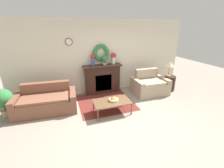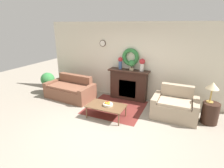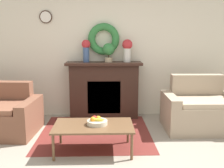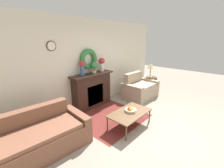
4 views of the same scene
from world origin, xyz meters
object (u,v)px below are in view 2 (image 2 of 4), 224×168
(fireplace, at_px, (129,84))
(table_lamp, at_px, (213,86))
(vase_on_mantel_left, at_px, (120,62))
(potted_plant_on_mantel, at_px, (132,64))
(coffee_table, at_px, (106,106))
(fruit_bowl, at_px, (108,104))
(potted_plant_floor_by_couch, at_px, (48,80))
(side_table_by_loveseat, at_px, (210,113))
(couch_left, at_px, (70,90))
(loveseat_right, at_px, (175,107))
(vase_on_mantel_right, at_px, (142,64))

(fireplace, distance_m, table_lamp, 2.66)
(fireplace, bearing_deg, vase_on_mantel_left, 179.07)
(vase_on_mantel_left, bearing_deg, potted_plant_on_mantel, -2.68)
(coffee_table, distance_m, potted_plant_on_mantel, 1.84)
(fruit_bowl, relative_size, potted_plant_floor_by_couch, 0.34)
(potted_plant_on_mantel, bearing_deg, coffee_table, -98.70)
(potted_plant_on_mantel, bearing_deg, side_table_by_loveseat, -14.96)
(couch_left, height_order, potted_plant_on_mantel, potted_plant_on_mantel)
(loveseat_right, relative_size, vase_on_mantel_left, 3.01)
(fruit_bowl, height_order, table_lamp, table_lamp)
(table_lamp, bearing_deg, potted_plant_floor_by_couch, -179.08)
(couch_left, relative_size, coffee_table, 1.68)
(fruit_bowl, bearing_deg, vase_on_mantel_left, 98.65)
(loveseat_right, distance_m, coffee_table, 2.01)
(couch_left, bearing_deg, table_lamp, 5.93)
(side_table_by_loveseat, distance_m, potted_plant_floor_by_couch, 5.69)
(couch_left, bearing_deg, fireplace, 25.59)
(loveseat_right, height_order, fruit_bowl, loveseat_right)
(side_table_by_loveseat, relative_size, table_lamp, 1.05)
(vase_on_mantel_left, bearing_deg, side_table_by_loveseat, -13.23)
(coffee_table, height_order, side_table_by_loveseat, side_table_by_loveseat)
(fruit_bowl, bearing_deg, coffee_table, -165.55)
(potted_plant_on_mantel, relative_size, potted_plant_floor_by_couch, 0.43)
(couch_left, xyz_separation_m, potted_plant_floor_by_couch, (-1.10, 0.06, 0.23))
(potted_plant_on_mantel, xyz_separation_m, potted_plant_floor_by_couch, (-3.19, -0.71, -0.79))
(fireplace, height_order, vase_on_mantel_right, vase_on_mantel_right)
(table_lamp, bearing_deg, fruit_bowl, -160.87)
(vase_on_mantel_right, bearing_deg, loveseat_right, -30.40)
(vase_on_mantel_left, relative_size, potted_plant_on_mantel, 1.18)
(coffee_table, height_order, table_lamp, table_lamp)
(fireplace, xyz_separation_m, fruit_bowl, (-0.10, -1.55, -0.13))
(fruit_bowl, distance_m, vase_on_mantel_right, 1.89)
(loveseat_right, height_order, coffee_table, loveseat_right)
(vase_on_mantel_right, bearing_deg, potted_plant_on_mantel, -176.79)
(couch_left, height_order, coffee_table, couch_left)
(coffee_table, xyz_separation_m, potted_plant_floor_by_couch, (-2.95, 0.84, 0.17))
(fireplace, xyz_separation_m, vase_on_mantel_right, (0.45, 0.01, 0.79))
(potted_plant_on_mantel, bearing_deg, fruit_bowl, -97.02)
(couch_left, relative_size, potted_plant_on_mantel, 5.08)
(coffee_table, bearing_deg, table_lamp, 19.05)
(vase_on_mantel_right, bearing_deg, couch_left, -162.04)
(vase_on_mantel_left, bearing_deg, potted_plant_floor_by_couch, -165.09)
(coffee_table, height_order, vase_on_mantel_left, vase_on_mantel_left)
(vase_on_mantel_left, bearing_deg, fireplace, -0.93)
(fruit_bowl, xyz_separation_m, vase_on_mantel_left, (-0.24, 1.56, 0.92))
(coffee_table, xyz_separation_m, potted_plant_on_mantel, (0.24, 1.55, 0.96))
(table_lamp, bearing_deg, loveseat_right, -175.25)
(coffee_table, bearing_deg, side_table_by_loveseat, 17.86)
(fireplace, xyz_separation_m, table_lamp, (2.54, -0.64, 0.50))
(vase_on_mantel_left, xyz_separation_m, potted_plant_floor_by_couch, (-2.76, -0.73, -0.82))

